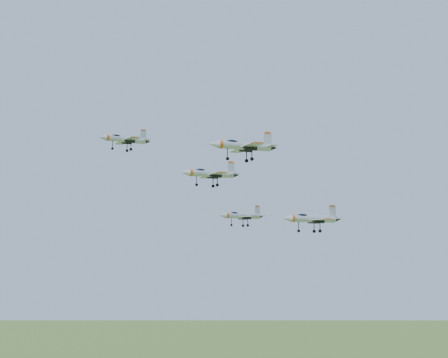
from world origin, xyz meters
name	(u,v)px	position (x,y,z in m)	size (l,w,h in m)	color
jet_lead	(124,139)	(-14.17, 14.36, 136.39)	(12.20, 10.30, 3.29)	#B1B6BE
jet_left_high	(210,174)	(1.95, 2.78, 128.06)	(13.20, 10.94, 3.53)	#B1B6BE
jet_right_high	(243,146)	(2.04, -17.84, 130.59)	(13.23, 10.93, 3.54)	#B1B6BE
jet_left_low	(241,216)	(11.53, 10.61, 119.88)	(11.48, 9.66, 3.08)	#B1B6BE
jet_right_low	(311,219)	(16.21, -15.51, 118.07)	(12.30, 10.16, 3.29)	#B1B6BE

